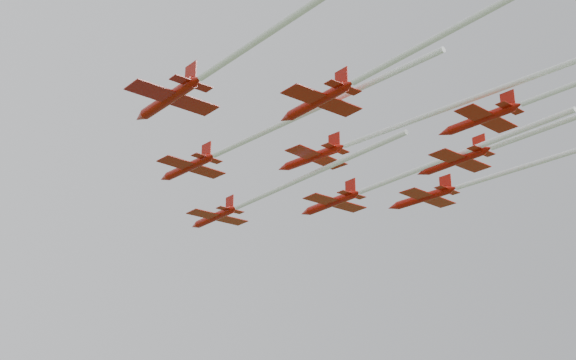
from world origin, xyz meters
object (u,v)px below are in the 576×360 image
jet_lead (250,201)px  jet_trail_solo (560,90)px  jet_row3_left (258,39)px  jet_row3_mid (402,124)px  jet_row2_right (375,186)px  jet_row3_right (514,170)px  jet_row4_left (379,68)px  jet_row4_right (560,123)px  jet_row2_left (236,145)px

jet_lead → jet_trail_solo: jet_lead is taller
jet_row3_left → jet_row3_mid: (22.79, 6.97, -0.01)m
jet_row2_right → jet_row3_right: jet_row3_right is taller
jet_row4_left → jet_row3_right: bearing=17.2°
jet_lead → jet_row2_right: size_ratio=0.95×
jet_row3_right → jet_row4_right: jet_row3_right is taller
jet_lead → jet_row3_mid: bearing=-87.2°
jet_row3_right → jet_trail_solo: (-18.17, -21.91, -3.05)m
jet_row2_right → jet_row4_left: (-22.03, -28.28, -1.72)m
jet_row3_right → jet_row4_right: bearing=-130.7°
jet_row2_right → jet_row3_mid: jet_row2_right is taller
jet_row2_left → jet_row2_right: jet_row2_right is taller
jet_trail_solo → jet_row3_mid: bearing=92.3°
jet_row2_left → jet_row4_left: jet_row2_left is taller
jet_row2_right → jet_row3_right: bearing=-54.4°
jet_row2_right → jet_row3_right: 18.27m
jet_row4_left → jet_trail_solo: jet_row4_left is taller
jet_row2_left → jet_trail_solo: size_ratio=1.07×
jet_row2_left → jet_trail_solo: bearing=-71.6°
jet_row4_right → jet_trail_solo: jet_row4_right is taller
jet_row2_left → jet_row2_right: size_ratio=0.98×
jet_lead → jet_row3_mid: jet_row3_mid is taller
jet_row3_mid → jet_row3_right: 22.38m
jet_row2_right → jet_row2_left: bearing=-177.9°
jet_row3_mid → jet_row4_left: 16.43m
jet_row4_left → jet_trail_solo: bearing=-30.3°
jet_lead → jet_row2_right: jet_row2_right is taller
jet_row3_right → jet_trail_solo: bearing=-139.8°
jet_row2_left → jet_row3_right: size_ratio=0.74×
jet_row4_left → jet_row3_left: bearing=153.5°
jet_row3_mid → jet_row2_right: bearing=47.7°
jet_row3_left → jet_trail_solo: bearing=-29.5°
jet_row3_mid → jet_row4_right: jet_row3_mid is taller
jet_lead → jet_row4_left: jet_row4_left is taller
jet_row3_left → jet_row3_mid: 23.83m
jet_row3_left → jet_row3_right: jet_row3_right is taller
jet_row4_right → jet_trail_solo: 12.85m
jet_row2_right → jet_trail_solo: bearing=-105.8°
jet_row4_left → jet_trail_solo: 17.62m
jet_row2_right → jet_row4_right: jet_row2_right is taller
jet_lead → jet_row2_left: bearing=-132.0°
jet_row2_left → jet_row3_mid: 19.39m
jet_row4_left → jet_row4_right: size_ratio=0.74×
jet_row2_left → jet_trail_solo: (17.35, -32.10, -1.87)m
jet_row3_left → jet_lead: bearing=54.2°
jet_row3_left → jet_trail_solo: size_ratio=1.51×
jet_row3_right → jet_row4_left: (-34.21, -14.67, -2.19)m
jet_row2_right → jet_row4_right: 27.88m
jet_lead → jet_row4_left: (-8.18, -37.77, 0.27)m
jet_row4_left → jet_lead: bearing=71.7°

